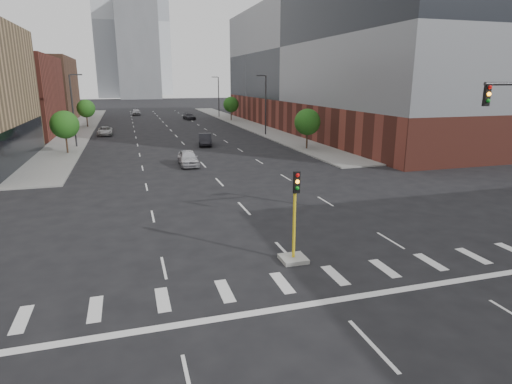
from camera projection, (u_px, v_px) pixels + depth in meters
name	position (u px, v px, depth m)	size (l,w,h in m)	color
sidewalk_left_far	(81.00, 128.00, 76.44)	(5.00, 92.00, 0.15)	gray
sidewalk_right_far	(243.00, 123.00, 84.78)	(5.00, 92.00, 0.15)	gray
building_left_far_b	(21.00, 89.00, 88.00)	(20.00, 24.00, 13.00)	brown
building_right_main	(346.00, 64.00, 73.07)	(24.00, 70.00, 22.00)	brown
tower_left	(117.00, 23.00, 204.76)	(22.00, 22.00, 70.00)	#B2B7BC
tower_right	(150.00, 23.00, 245.54)	(20.00, 20.00, 80.00)	#B2B7BC
tower_mid	(138.00, 49.00, 191.76)	(18.00, 18.00, 44.00)	slate
median_traffic_signal	(294.00, 242.00, 20.14)	(1.20, 1.20, 4.40)	#999993
streetlight_right_a	(265.00, 103.00, 65.48)	(1.60, 0.22, 9.07)	#2D2D30
streetlight_right_b	(218.00, 95.00, 97.90)	(1.60, 0.22, 9.07)	#2D2D30
streetlight_left	(73.00, 108.00, 53.39)	(1.60, 0.22, 9.07)	#2D2D30
tree_left_near	(65.00, 125.00, 49.01)	(3.20, 3.20, 4.85)	#382619
tree_left_far	(86.00, 108.00, 76.80)	(3.20, 3.20, 4.85)	#382619
tree_right_near	(307.00, 122.00, 52.16)	(3.20, 3.20, 4.85)	#382619
tree_right_far	(231.00, 105.00, 89.22)	(3.20, 3.20, 4.85)	#382619
car_near_left	(188.00, 158.00, 42.86)	(1.84, 4.57, 1.56)	silver
car_mid_right	(205.00, 140.00, 56.19)	(1.63, 4.68, 1.54)	black
car_far_left	(105.00, 131.00, 66.49)	(2.19, 4.75, 1.32)	silver
car_deep_right	(189.00, 116.00, 92.78)	(1.93, 4.74, 1.38)	black
car_distant	(136.00, 112.00, 104.38)	(1.87, 4.66, 1.59)	#B3B3B8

